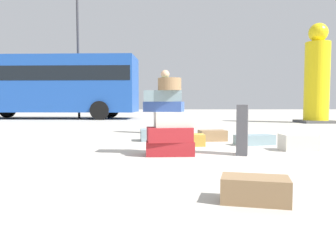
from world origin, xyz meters
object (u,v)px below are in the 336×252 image
(parked_bus, at_px, (49,83))
(yellow_dummy_statue, at_px, (317,79))
(person_bearded_onlooker, at_px, (165,96))
(suitcase_cream_right_side, at_px, (298,142))
(suitcase_tower, at_px, (169,122))
(suitcase_tan_foreground_far, at_px, (184,140))
(suitcase_slate_white_trunk, at_px, (254,140))
(suitcase_brown_foreground_near, at_px, (255,190))
(suitcase_brown_upright_blue, at_px, (212,136))
(suitcase_slate_behind_tower, at_px, (160,135))
(suitcase_charcoal_left_side, at_px, (242,130))
(lamp_post, at_px, (78,35))

(parked_bus, bearing_deg, yellow_dummy_statue, -14.92)
(person_bearded_onlooker, bearing_deg, suitcase_cream_right_side, 48.50)
(suitcase_tower, bearing_deg, suitcase_tan_foreground_far, 74.66)
(suitcase_slate_white_trunk, height_order, person_bearded_onlooker, person_bearded_onlooker)
(suitcase_brown_foreground_near, relative_size, yellow_dummy_statue, 0.13)
(suitcase_brown_foreground_near, distance_m, suitcase_brown_upright_blue, 4.33)
(suitcase_slate_behind_tower, distance_m, yellow_dummy_statue, 9.17)
(suitcase_cream_right_side, bearing_deg, parked_bus, 121.57)
(suitcase_slate_white_trunk, xyz_separation_m, suitcase_cream_right_side, (0.51, -0.75, 0.04))
(suitcase_slate_white_trunk, bearing_deg, parked_bus, 108.69)
(suitcase_charcoal_left_side, distance_m, person_bearded_onlooker, 3.80)
(suitcase_brown_upright_blue, height_order, suitcase_slate_white_trunk, suitcase_brown_upright_blue)
(suitcase_brown_foreground_near, relative_size, suitcase_slate_behind_tower, 0.65)
(suitcase_tan_foreground_far, relative_size, suitcase_slate_white_trunk, 1.04)
(lamp_post, bearing_deg, person_bearded_onlooker, -63.89)
(suitcase_slate_behind_tower, bearing_deg, suitcase_tower, -91.55)
(suitcase_slate_behind_tower, bearing_deg, parked_bus, 112.93)
(suitcase_brown_upright_blue, height_order, parked_bus, parked_bus)
(suitcase_slate_white_trunk, bearing_deg, suitcase_tower, -159.11)
(suitcase_tower, height_order, suitcase_charcoal_left_side, suitcase_tower)
(yellow_dummy_statue, xyz_separation_m, lamp_post, (-10.55, 4.09, 2.55))
(parked_bus, xyz_separation_m, lamp_post, (1.49, 0.06, 2.48))
(suitcase_slate_behind_tower, height_order, lamp_post, lamp_post)
(suitcase_brown_foreground_near, height_order, person_bearded_onlooker, person_bearded_onlooker)
(suitcase_tower, bearing_deg, parked_bus, 115.27)
(suitcase_brown_foreground_near, xyz_separation_m, person_bearded_onlooker, (-0.60, 6.00, 0.87))
(suitcase_tan_foreground_far, distance_m, person_bearded_onlooker, 2.63)
(suitcase_cream_right_side, bearing_deg, suitcase_charcoal_left_side, -158.91)
(person_bearded_onlooker, bearing_deg, suitcase_charcoal_left_side, 31.23)
(suitcase_tower, height_order, lamp_post, lamp_post)
(suitcase_tower, relative_size, suitcase_slate_white_trunk, 1.60)
(suitcase_brown_foreground_near, relative_size, suitcase_slate_white_trunk, 0.72)
(suitcase_slate_behind_tower, xyz_separation_m, suitcase_tan_foreground_far, (0.44, -0.82, -0.02))
(suitcase_cream_right_side, distance_m, person_bearded_onlooker, 3.89)
(suitcase_brown_upright_blue, xyz_separation_m, lamp_post, (-5.30, 10.55, 4.21))
(suitcase_tower, height_order, suitcase_slate_behind_tower, suitcase_tower)
(suitcase_charcoal_left_side, relative_size, yellow_dummy_statue, 0.19)
(suitcase_tan_foreground_far, bearing_deg, lamp_post, 111.28)
(suitcase_brown_foreground_near, height_order, suitcase_tan_foreground_far, suitcase_tan_foreground_far)
(suitcase_charcoal_left_side, xyz_separation_m, suitcase_brown_upright_blue, (-0.15, 1.91, -0.27))
(suitcase_brown_upright_blue, height_order, suitcase_slate_behind_tower, suitcase_slate_behind_tower)
(suitcase_charcoal_left_side, height_order, yellow_dummy_statue, yellow_dummy_statue)
(suitcase_tower, xyz_separation_m, parked_bus, (-5.84, 12.38, 1.34))
(suitcase_tower, distance_m, yellow_dummy_statue, 10.48)
(person_bearded_onlooker, bearing_deg, parked_bus, -132.32)
(suitcase_tower, xyz_separation_m, suitcase_brown_foreground_near, (0.60, -2.43, -0.39))
(suitcase_charcoal_left_side, bearing_deg, suitcase_tan_foreground_far, 142.25)
(suitcase_tan_foreground_far, distance_m, suitcase_slate_white_trunk, 1.33)
(suitcase_brown_upright_blue, relative_size, yellow_dummy_statue, 0.14)
(suitcase_tan_foreground_far, bearing_deg, suitcase_slate_behind_tower, 117.18)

